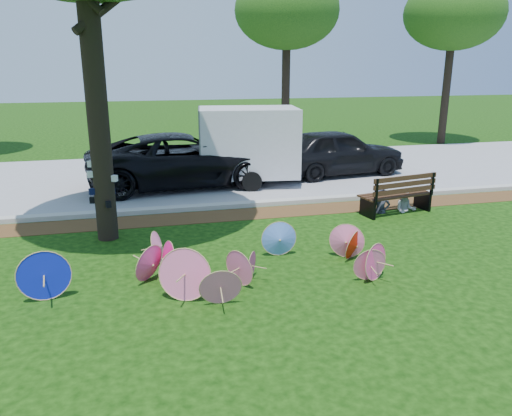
{
  "coord_description": "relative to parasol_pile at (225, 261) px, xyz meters",
  "views": [
    {
      "loc": [
        -1.74,
        -7.35,
        3.71
      ],
      "look_at": [
        0.5,
        2.0,
        0.9
      ],
      "focal_mm": 35.0,
      "sensor_mm": 36.0,
      "label": 1
    }
  ],
  "objects": [
    {
      "name": "park_bench",
      "position": [
        4.95,
        3.1,
        0.15
      ],
      "size": [
        2.06,
        1.1,
        1.02
      ],
      "primitive_type": null,
      "rotation": [
        0.0,
        0.0,
        0.19
      ],
      "color": "black",
      "rests_on": "ground"
    },
    {
      "name": "curb",
      "position": [
        0.38,
        4.52,
        -0.3
      ],
      "size": [
        90.0,
        0.3,
        0.12
      ],
      "primitive_type": "cube",
      "color": "#B7B5AD",
      "rests_on": "ground"
    },
    {
      "name": "cargo_trailer",
      "position": [
        2.01,
        7.02,
        0.98
      ],
      "size": [
        3.19,
        2.25,
        2.68
      ],
      "primitive_type": "cube",
      "rotation": [
        0.0,
        0.0,
        -0.13
      ],
      "color": "silver",
      "rests_on": "ground"
    },
    {
      "name": "ground",
      "position": [
        0.38,
        -0.68,
        -0.36
      ],
      "size": [
        90.0,
        90.0,
        0.0
      ],
      "primitive_type": "plane",
      "color": "black",
      "rests_on": "ground"
    },
    {
      "name": "person_right",
      "position": [
        5.3,
        3.15,
        0.19
      ],
      "size": [
        0.65,
        0.58,
        1.11
      ],
      "primitive_type": "imported",
      "rotation": [
        0.0,
        0.0,
        -0.35
      ],
      "color": "silver",
      "rests_on": "ground"
    },
    {
      "name": "mulch_strip",
      "position": [
        0.38,
        3.82,
        -0.36
      ],
      "size": [
        90.0,
        1.0,
        0.01
      ],
      "primitive_type": "cube",
      "color": "#472D16",
      "rests_on": "ground"
    },
    {
      "name": "person_left",
      "position": [
        4.6,
        3.15,
        0.28
      ],
      "size": [
        0.54,
        0.43,
        1.28
      ],
      "primitive_type": "imported",
      "rotation": [
        0.0,
        0.0,
        -0.31
      ],
      "color": "#393B4D",
      "rests_on": "ground"
    },
    {
      "name": "street",
      "position": [
        0.38,
        8.67,
        -0.36
      ],
      "size": [
        90.0,
        8.0,
        0.01
      ],
      "primitive_type": "cube",
      "color": "gray",
      "rests_on": "ground"
    },
    {
      "name": "bg_trees",
      "position": [
        2.99,
        13.63,
        5.4
      ],
      "size": [
        26.0,
        6.01,
        7.4
      ],
      "color": "black",
      "rests_on": "ground"
    },
    {
      "name": "dark_pickup",
      "position": [
        5.22,
        7.66,
        0.42
      ],
      "size": [
        4.8,
        2.4,
        1.57
      ],
      "primitive_type": "imported",
      "rotation": [
        0.0,
        0.0,
        1.69
      ],
      "color": "black",
      "rests_on": "ground"
    },
    {
      "name": "parasol_pile",
      "position": [
        0.0,
        0.0,
        0.0
      ],
      "size": [
        6.32,
        2.54,
        0.89
      ],
      "color": "#5482E5",
      "rests_on": "ground"
    },
    {
      "name": "black_van",
      "position": [
        0.01,
        7.28,
        0.45
      ],
      "size": [
        6.07,
        3.19,
        1.63
      ],
      "primitive_type": "imported",
      "rotation": [
        0.0,
        0.0,
        1.66
      ],
      "color": "black",
      "rests_on": "ground"
    }
  ]
}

